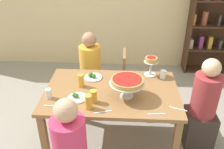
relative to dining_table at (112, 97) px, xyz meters
name	(u,v)px	position (x,y,z in m)	size (l,w,h in m)	color
ground_plane	(112,139)	(0.00, 0.00, -0.65)	(12.00, 12.00, 0.00)	gray
dining_table	(112,97)	(0.00, 0.00, 0.00)	(1.51, 0.97, 0.74)	olive
bookshelf	(223,11)	(1.82, 2.01, 0.49)	(1.10, 0.30, 2.21)	#422819
diner_head_east	(202,110)	(1.06, 0.02, -0.16)	(0.34, 0.34, 1.15)	#382D28
diner_far_left	(91,76)	(-0.35, 0.77, -0.16)	(0.34, 0.34, 1.15)	#382D28
chair_far_right	(131,77)	(0.24, 0.75, -0.16)	(0.40, 0.40, 0.87)	olive
deep_dish_pizza_stand	(127,82)	(0.17, -0.11, 0.27)	(0.38, 0.38, 0.22)	silver
personal_pizza_stand	(151,63)	(0.46, 0.38, 0.26)	(0.18, 0.18, 0.25)	silver
salad_plate_near_diner	(93,77)	(-0.25, 0.27, 0.11)	(0.22, 0.22, 0.07)	white
salad_plate_far_diner	(77,97)	(-0.36, -0.18, 0.11)	(0.21, 0.21, 0.07)	white
beer_glass_amber_tall	(89,102)	(-0.21, -0.34, 0.17)	(0.07, 0.07, 0.15)	gold
beer_glass_amber_short	(81,81)	(-0.36, 0.07, 0.17)	(0.07, 0.07, 0.15)	gold
beer_glass_amber_spare	(93,96)	(-0.17, -0.23, 0.16)	(0.08, 0.08, 0.14)	gold
water_glass_clear_near	(163,74)	(0.61, 0.31, 0.14)	(0.07, 0.07, 0.11)	white
water_glass_clear_far	(49,94)	(-0.66, -0.18, 0.14)	(0.07, 0.07, 0.11)	white
cutlery_fork_near	(178,109)	(0.69, -0.31, 0.09)	(0.18, 0.02, 0.01)	silver
cutlery_knife_near	(52,106)	(-0.59, -0.33, 0.09)	(0.18, 0.02, 0.01)	silver
cutlery_fork_far	(103,112)	(-0.06, -0.40, 0.09)	(0.18, 0.02, 0.01)	silver
cutlery_knife_far	(156,114)	(0.46, -0.40, 0.09)	(0.18, 0.02, 0.01)	silver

